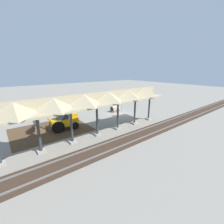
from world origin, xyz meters
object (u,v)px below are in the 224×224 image
object	(u,v)px
backhoe	(63,120)
concrete_pipe	(115,109)
stop_sign	(122,102)
traffic_barrel	(115,110)

from	to	relation	value
backhoe	concrete_pipe	distance (m)	10.51
stop_sign	backhoe	distance (m)	11.34
traffic_barrel	concrete_pipe	bearing A→B (deg)	-140.97
backhoe	traffic_barrel	size ratio (longest dim) A/B	5.67
concrete_pipe	backhoe	bearing A→B (deg)	13.47
stop_sign	concrete_pipe	bearing A→B (deg)	-33.53
backhoe	concrete_pipe	xyz separation A→B (m)	(-10.20, -2.44, -0.73)
concrete_pipe	traffic_barrel	distance (m)	0.37
backhoe	concrete_pipe	size ratio (longest dim) A/B	3.64
stop_sign	backhoe	xyz separation A→B (m)	(11.19, 1.78, -0.47)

